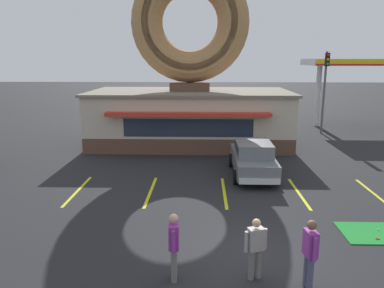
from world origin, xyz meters
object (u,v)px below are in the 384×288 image
object	(u,v)px
car_grey	(253,157)
traffic_light_pole	(325,82)
pedestrian_blue_sweater_man	(174,244)
golf_ball	(378,230)
pedestrian_hooded_kid	(256,246)
trash_bin	(94,144)
pedestrian_leather_jacket_man	(310,251)

from	to	relation	value
car_grey	traffic_light_pole	bearing A→B (deg)	58.51
pedestrian_blue_sweater_man	traffic_light_pole	distance (m)	21.13
golf_ball	pedestrian_blue_sweater_man	xyz separation A→B (m)	(-6.19, -2.82, 0.90)
car_grey	pedestrian_hooded_kid	size ratio (longest dim) A/B	2.91
car_grey	trash_bin	xyz separation A→B (m)	(-8.60, 4.08, -0.37)
pedestrian_hooded_kid	traffic_light_pole	xyz separation A→B (m)	(7.31, 18.69, 2.85)
golf_ball	trash_bin	size ratio (longest dim) A/B	0.04
trash_bin	pedestrian_hooded_kid	bearing A→B (deg)	-58.82
car_grey	trash_bin	distance (m)	9.53
car_grey	pedestrian_hooded_kid	world-z (taller)	car_grey
pedestrian_blue_sweater_man	trash_bin	size ratio (longest dim) A/B	1.76
golf_ball	traffic_light_pole	bearing A→B (deg)	79.07
pedestrian_blue_sweater_man	pedestrian_hooded_kid	xyz separation A→B (m)	(1.97, 0.10, -0.09)
pedestrian_blue_sweater_man	car_grey	bearing A→B (deg)	70.69
golf_ball	car_grey	xyz separation A→B (m)	(-3.20, 5.71, 0.82)
pedestrian_blue_sweater_man	traffic_light_pole	world-z (taller)	traffic_light_pole
golf_ball	pedestrian_blue_sweater_man	bearing A→B (deg)	-155.47
pedestrian_blue_sweater_man	golf_ball	bearing A→B (deg)	24.53
golf_ball	pedestrian_blue_sweater_man	world-z (taller)	pedestrian_blue_sweater_man
golf_ball	pedestrian_leather_jacket_man	world-z (taller)	pedestrian_leather_jacket_man
trash_bin	traffic_light_pole	bearing A→B (deg)	22.53
pedestrian_hooded_kid	golf_ball	bearing A→B (deg)	32.81
pedestrian_hooded_kid	pedestrian_leather_jacket_man	xyz separation A→B (m)	(1.20, -0.36, 0.09)
golf_ball	pedestrian_hooded_kid	xyz separation A→B (m)	(-4.22, -2.72, 0.81)
golf_ball	traffic_light_pole	distance (m)	16.67
car_grey	pedestrian_leather_jacket_man	bearing A→B (deg)	-88.88
golf_ball	pedestrian_leather_jacket_man	bearing A→B (deg)	-134.45
pedestrian_leather_jacket_man	traffic_light_pole	distance (m)	20.20
pedestrian_leather_jacket_man	traffic_light_pole	xyz separation A→B (m)	(6.11, 19.05, 2.76)
traffic_light_pole	golf_ball	bearing A→B (deg)	-100.93
traffic_light_pole	car_grey	bearing A→B (deg)	-121.49
car_grey	pedestrian_blue_sweater_man	bearing A→B (deg)	-109.31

